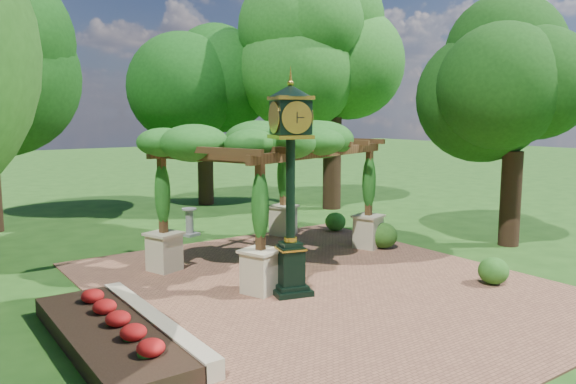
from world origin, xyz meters
TOP-DOWN VIEW (x-y plane):
  - ground at (0.00, 0.00)m, footprint 120.00×120.00m
  - brick_plaza at (0.00, 1.00)m, footprint 10.00×12.00m
  - border_wall at (-4.60, 0.50)m, footprint 0.35×5.00m
  - flower_bed at (-5.50, 0.50)m, footprint 1.50×5.00m
  - pedestal_clock at (-1.04, 0.93)m, footprint 1.20×1.20m
  - pergola at (0.47, 3.87)m, footprint 7.35×5.87m
  - sundial at (-0.15, 8.26)m, footprint 0.67×0.67m
  - shrub_front at (3.52, -1.40)m, footprint 0.83×0.83m
  - shrub_mid at (3.97, 2.90)m, footprint 1.14×1.14m
  - shrub_back at (4.43, 5.77)m, footprint 0.83×0.83m
  - tree_north at (3.49, 14.10)m, footprint 4.72×4.72m
  - tree_east_far at (7.57, 9.76)m, footprint 4.78×4.78m
  - tree_east_near at (7.71, 0.94)m, footprint 4.01×4.01m

SIDE VIEW (x-z plane):
  - ground at x=0.00m, z-range 0.00..0.00m
  - brick_plaza at x=0.00m, z-range 0.00..0.04m
  - flower_bed at x=-5.50m, z-range 0.00..0.36m
  - border_wall at x=-4.60m, z-range 0.00..0.40m
  - shrub_back at x=4.43m, z-range 0.04..0.71m
  - shrub_front at x=3.52m, z-range 0.04..0.71m
  - sundial at x=-0.15m, z-range -0.06..0.91m
  - shrub_mid at x=3.97m, z-range 0.04..0.84m
  - pedestal_clock at x=-1.04m, z-range 0.49..5.46m
  - pergola at x=0.47m, z-range 1.29..5.31m
  - tree_north at x=3.49m, z-range 1.45..9.21m
  - tree_east_near at x=7.71m, z-range 1.47..9.39m
  - tree_east_far at x=7.57m, z-range 1.95..12.49m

